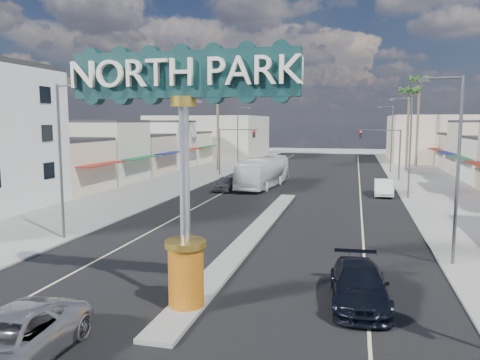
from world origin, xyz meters
The scene contains 25 objects.
ground centered at (0.00, 30.00, 0.00)m, with size 160.00×160.00×0.00m, color gray.
road centered at (0.00, 30.00, 0.01)m, with size 20.00×120.00×0.01m, color black.
median_island centered at (0.00, 14.00, 0.08)m, with size 1.30×30.00×0.16m, color gray.
sidewalk_left centered at (-14.00, 30.00, 0.06)m, with size 8.00×120.00×0.12m, color gray.
sidewalk_right centered at (14.00, 30.00, 0.06)m, with size 8.00×120.00×0.12m, color gray.
storefront_row_left centered at (-24.00, 43.00, 3.00)m, with size 12.00×42.00×6.00m, color beige.
backdrop_far_left centered at (-22.00, 75.00, 4.00)m, with size 20.00×20.00×8.00m, color #B7B29E.
backdrop_far_right centered at (22.00, 75.00, 4.00)m, with size 20.00×20.00×8.00m, color beige.
gateway_sign centered at (0.00, 1.98, 5.93)m, with size 8.20×1.50×9.15m.
traffic_signal_left centered at (-9.18, 43.99, 4.27)m, with size 5.09×0.45×6.00m.
traffic_signal_right centered at (9.18, 43.99, 4.27)m, with size 5.09×0.45×6.00m.
streetlight_l_near centered at (-10.43, 10.00, 5.07)m, with size 2.03×0.22×9.00m.
streetlight_l_mid centered at (-10.43, 30.00, 5.07)m, with size 2.03×0.22×9.00m.
streetlight_l_far centered at (-10.43, 52.00, 5.07)m, with size 2.03×0.22×9.00m.
streetlight_r_near centered at (10.43, 10.00, 5.07)m, with size 2.03×0.22×9.00m.
streetlight_r_mid centered at (10.43, 30.00, 5.07)m, with size 2.03×0.22×9.00m.
streetlight_r_far centered at (10.43, 52.00, 5.07)m, with size 2.03×0.22×9.00m.
palm_left_far centered at (-13.00, 50.00, 11.50)m, with size 2.60×2.60×13.10m.
palm_right_mid centered at (13.00, 56.00, 10.60)m, with size 2.60×2.60×12.10m.
palm_right_far centered at (15.00, 62.00, 12.39)m, with size 2.60×2.60×14.10m.
suv_left centered at (-3.39, -3.13, 0.77)m, with size 2.57×5.57×1.55m, color #B3B2B7.
suv_right centered at (6.18, 4.08, 0.75)m, with size 2.09×5.14×1.49m, color black.
car_parked_left centered at (-6.68, 31.14, 0.73)m, with size 1.72×4.28×1.46m, color slate.
car_parked_right centered at (8.58, 31.65, 0.78)m, with size 1.65×4.72×1.55m, color white.
city_bus centered at (-3.47, 34.63, 1.59)m, with size 2.68×11.44×3.19m, color white.
Camera 1 is at (5.87, -13.60, 6.88)m, focal length 35.00 mm.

